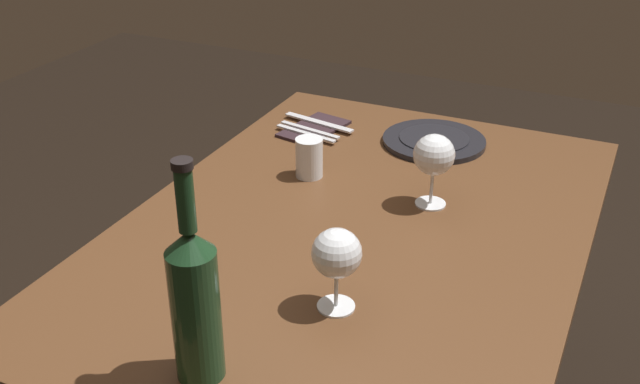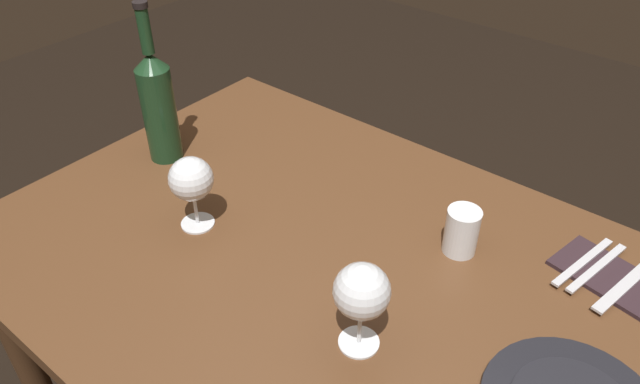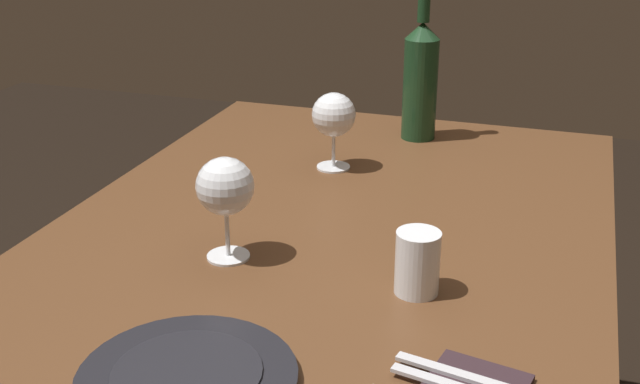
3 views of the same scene
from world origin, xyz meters
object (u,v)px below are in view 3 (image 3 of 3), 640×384
Objects in this scene: water_tumbler at (417,266)px; dinner_plate at (187,378)px; wine_glass_right at (334,116)px; fork_outer at (469,377)px; wine_bottle at (421,77)px; wine_glass_left at (225,188)px.

dinner_plate is (0.29, -0.21, -0.03)m from water_tumbler.
water_tumbler is at bearing 30.57° from wine_glass_right.
wine_bottle is at bearing -164.53° from fork_outer.
water_tumbler is (0.67, 0.14, -0.09)m from wine_bottle.
wine_glass_right is 0.27m from wine_bottle.
water_tumbler is 0.51× the size of fork_outer.
wine_bottle is (-0.66, 0.16, 0.02)m from wine_glass_left.
water_tumbler is at bearing -152.28° from fork_outer.
wine_bottle is 2.00× the size of fork_outer.
wine_bottle reaches higher than dinner_plate.
wine_bottle is at bearing 166.61° from wine_glass_left.
dinner_plate is 1.44× the size of fork_outer.
wine_bottle reaches higher than fork_outer.
wine_glass_left is at bearing -117.94° from fork_outer.
wine_glass_left reaches higher than water_tumbler.
wine_glass_left is at bearing -13.39° from wine_bottle.
wine_glass_right is 0.42× the size of wine_bottle.
wine_glass_left is at bearing -5.07° from wine_glass_right.
wine_glass_left is 0.46m from fork_outer.
wine_bottle is 0.98m from dinner_plate.
wine_glass_left is 0.30m from water_tumbler.
water_tumbler is (0.02, 0.29, -0.07)m from wine_glass_left.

